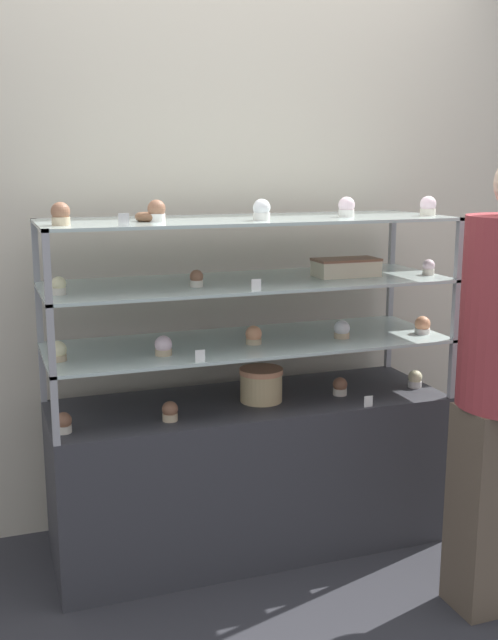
{
  "coord_description": "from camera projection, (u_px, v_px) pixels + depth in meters",
  "views": [
    {
      "loc": [
        -0.98,
        -2.73,
        1.56
      ],
      "look_at": [
        0.0,
        0.0,
        0.96
      ],
      "focal_mm": 42.0,
      "sensor_mm": 36.0,
      "label": 1
    }
  ],
  "objects": [
    {
      "name": "ground_plane",
      "position": [
        249.0,
        542.0,
        3.16
      ],
      "size": [
        20.0,
        20.0,
        0.0
      ],
      "primitive_type": "plane",
      "color": "#2D2D33"
    },
    {
      "name": "back_wall",
      "position": [
        217.0,
        225.0,
        3.27
      ],
      "size": [
        8.0,
        0.05,
        2.6
      ],
      "color": "beige",
      "rests_on": "ground_plane"
    },
    {
      "name": "display_base",
      "position": [
        249.0,
        472.0,
        3.09
      ],
      "size": [
        1.59,
        0.54,
        0.63
      ],
      "color": "#333338",
      "rests_on": "ground_plane"
    },
    {
      "name": "display_riser_lower",
      "position": [
        249.0,
        344.0,
        2.98
      ],
      "size": [
        1.59,
        0.54,
        0.24
      ],
      "color": "#99999E",
      "rests_on": "display_base"
    },
    {
      "name": "display_riser_middle",
      "position": [
        249.0,
        284.0,
        2.93
      ],
      "size": [
        1.59,
        0.54,
        0.24
      ],
      "color": "#99999E",
      "rests_on": "display_riser_lower"
    },
    {
      "name": "display_riser_upper",
      "position": [
        249.0,
        221.0,
        2.88
      ],
      "size": [
        1.59,
        0.54,
        0.24
      ],
      "color": "#99999E",
      "rests_on": "display_riser_middle"
    },
    {
      "name": "layer_cake_centerpiece",
      "position": [
        261.0,
        385.0,
        2.99
      ],
      "size": [
        0.17,
        0.17,
        0.14
      ],
      "color": "#DBBC84",
      "rests_on": "display_base"
    },
    {
      "name": "sheet_cake_frosted",
      "position": [
        346.0,
        267.0,
        3.03
      ],
      "size": [
        0.26,
        0.13,
        0.07
      ],
      "color": "beige",
      "rests_on": "display_riser_middle"
    },
    {
      "name": "cupcake_0",
      "position": [
        63.0,
        423.0,
        2.65
      ],
      "size": [
        0.06,
        0.06,
        0.07
      ],
      "color": "beige",
      "rests_on": "display_base"
    },
    {
      "name": "cupcake_1",
      "position": [
        170.0,
        411.0,
        2.77
      ],
      "size": [
        0.06,
        0.06,
        0.07
      ],
      "color": "#CCB28C",
      "rests_on": "display_base"
    },
    {
      "name": "cupcake_2",
      "position": [
        340.0,
        387.0,
        3.08
      ],
      "size": [
        0.06,
        0.06,
        0.07
      ],
      "color": "beige",
      "rests_on": "display_base"
    },
    {
      "name": "cupcake_3",
      "position": [
        415.0,
        379.0,
        3.19
      ],
      "size": [
        0.06,
        0.06,
        0.07
      ],
      "color": "white",
      "rests_on": "display_base"
    },
    {
      "name": "price_tag_0",
      "position": [
        368.0,
        401.0,
        2.93
      ],
      "size": [
        0.04,
        0.0,
        0.04
      ],
      "color": "white",
      "rests_on": "display_base"
    },
    {
      "name": "cupcake_4",
      "position": [
        58.0,
        352.0,
        2.67
      ],
      "size": [
        0.07,
        0.07,
        0.07
      ],
      "color": "#CCB28C",
      "rests_on": "display_riser_lower"
    },
    {
      "name": "cupcake_5",
      "position": [
        163.0,
        346.0,
        2.75
      ],
      "size": [
        0.07,
        0.07,
        0.07
      ],
      "color": "#CCB28C",
      "rests_on": "display_riser_lower"
    },
    {
      "name": "cupcake_6",
      "position": [
        254.0,
        336.0,
        2.92
      ],
      "size": [
        0.07,
        0.07,
        0.07
      ],
      "color": "#CCB28C",
      "rests_on": "display_riser_lower"
    },
    {
      "name": "cupcake_7",
      "position": [
        342.0,
        330.0,
        3.02
      ],
      "size": [
        0.07,
        0.07,
        0.07
      ],
      "color": "#CCB28C",
      "rests_on": "display_riser_lower"
    },
    {
      "name": "cupcake_8",
      "position": [
        422.0,
        326.0,
        3.11
      ],
      "size": [
        0.07,
        0.07,
        0.07
      ],
      "color": "white",
      "rests_on": "display_riser_lower"
    },
    {
      "name": "price_tag_1",
      "position": [
        200.0,
        356.0,
        2.66
      ],
      "size": [
        0.04,
        0.0,
        0.04
      ],
      "color": "white",
      "rests_on": "display_riser_lower"
    },
    {
      "name": "cupcake_9",
      "position": [
        59.0,
        286.0,
        2.6
      ],
      "size": [
        0.05,
        0.05,
        0.06
      ],
      "color": "beige",
      "rests_on": "display_riser_middle"
    },
    {
      "name": "cupcake_10",
      "position": [
        197.0,
        279.0,
        2.77
      ],
      "size": [
        0.05,
        0.05,
        0.06
      ],
      "color": "beige",
      "rests_on": "display_riser_middle"
    },
    {
      "name": "cupcake_11",
      "position": [
        429.0,
        267.0,
        3.07
      ],
      "size": [
        0.05,
        0.05,
        0.06
      ],
      "color": "beige",
      "rests_on": "display_riser_middle"
    },
    {
      "name": "price_tag_2",
      "position": [
        256.0,
        285.0,
        2.68
      ],
      "size": [
        0.04,
        0.0,
        0.04
      ],
      "color": "white",
      "rests_on": "display_riser_middle"
    },
    {
      "name": "cupcake_12",
      "position": [
        61.0,
        214.0,
        2.52
      ],
      "size": [
        0.06,
        0.06,
        0.08
      ],
      "color": "#CCB28C",
      "rests_on": "display_riser_upper"
    },
    {
      "name": "cupcake_13",
      "position": [
        157.0,
        211.0,
        2.69
      ],
      "size": [
        0.06,
        0.06,
        0.08
      ],
      "color": "white",
      "rests_on": "display_riser_upper"
    },
    {
      "name": "cupcake_14",
      "position": [
        262.0,
        210.0,
        2.75
      ],
      "size": [
        0.06,
        0.06,
        0.08
      ],
      "color": "white",
      "rests_on": "display_riser_upper"
    },
    {
      "name": "cupcake_15",
      "position": [
        347.0,
        207.0,
        2.93
      ],
      "size": [
        0.06,
        0.06,
        0.08
      ],
      "color": "white",
      "rests_on": "display_riser_upper"
    },
    {
      "name": "cupcake_16",
      "position": [
        428.0,
        206.0,
        3.0
      ],
      "size": [
        0.06,
        0.06,
        0.08
      ],
      "color": "beige",
      "rests_on": "display_riser_upper"
    },
    {
      "name": "price_tag_3",
      "position": [
        124.0,
        220.0,
        2.47
      ],
      "size": [
        0.04,
        0.0,
        0.04
      ],
      "color": "white",
      "rests_on": "display_riser_upper"
    },
    {
      "name": "donut_glazed",
      "position": [
        150.0,
        217.0,
        2.72
      ],
      "size": [
        0.11,
        0.11,
        0.03
      ],
      "color": "brown",
      "rests_on": "display_riser_upper"
    }
  ]
}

